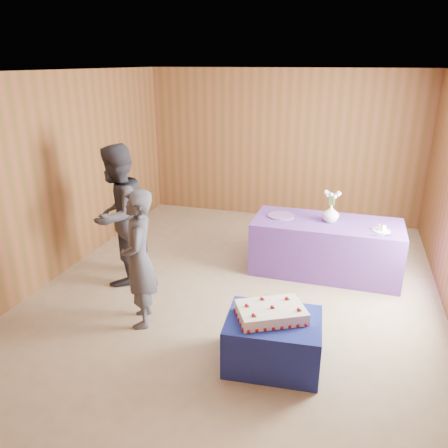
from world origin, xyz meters
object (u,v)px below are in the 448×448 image
at_px(guest_left, 139,259).
at_px(cake_table, 273,341).
at_px(serving_table, 326,247).
at_px(guest_right, 118,216).
at_px(vase, 331,213).
at_px(sheet_cake, 271,312).

bearing_deg(guest_left, cake_table, 56.40).
distance_m(serving_table, guest_right, 2.85).
xyz_separation_m(cake_table, vase, (0.35, 2.21, 0.62)).
height_order(vase, guest_left, guest_left).
xyz_separation_m(serving_table, sheet_cake, (-0.36, -2.17, 0.18)).
xyz_separation_m(sheet_cake, vase, (0.38, 2.19, 0.31)).
distance_m(guest_left, guest_right, 1.13).
distance_m(cake_table, guest_left, 1.67).
xyz_separation_m(sheet_cake, guest_left, (-1.52, 0.28, 0.22)).
xyz_separation_m(serving_table, guest_right, (-2.60, -1.04, 0.55)).
bearing_deg(guest_left, guest_right, -162.71).
bearing_deg(sheet_cake, guest_left, 141.80).
xyz_separation_m(guest_left, guest_right, (-0.72, 0.86, 0.14)).
bearing_deg(guest_right, vase, 113.68).
distance_m(sheet_cake, vase, 2.24).
height_order(cake_table, sheet_cake, sheet_cake).
xyz_separation_m(cake_table, serving_table, (0.32, 2.19, 0.12)).
relative_size(serving_table, sheet_cake, 2.56).
bearing_deg(cake_table, vase, 76.30).
xyz_separation_m(vase, guest_right, (-2.63, -1.05, 0.06)).
relative_size(serving_table, guest_right, 1.08).
bearing_deg(serving_table, sheet_cake, -98.97).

